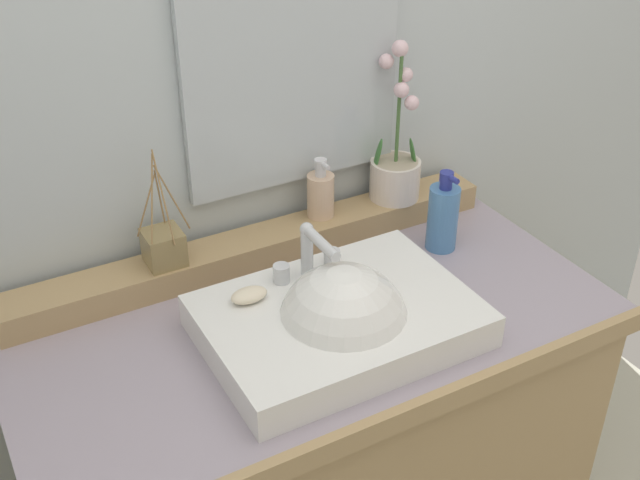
% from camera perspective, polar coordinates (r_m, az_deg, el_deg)
% --- Properties ---
extents(wall_back, '(2.71, 0.20, 2.55)m').
position_cam_1_polar(wall_back, '(1.66, -7.55, 13.86)').
color(wall_back, silver).
rests_on(wall_back, ground).
extents(vanity_cabinet, '(1.15, 0.60, 0.86)m').
position_cam_1_polar(vanity_cabinet, '(1.81, -0.54, -16.24)').
color(vanity_cabinet, tan).
rests_on(vanity_cabinet, ground).
extents(back_ledge, '(1.08, 0.10, 0.06)m').
position_cam_1_polar(back_ledge, '(1.68, -4.43, -0.51)').
color(back_ledge, tan).
rests_on(back_ledge, vanity_cabinet).
extents(sink_basin, '(0.49, 0.35, 0.27)m').
position_cam_1_polar(sink_basin, '(1.46, 1.51, -6.07)').
color(sink_basin, white).
rests_on(sink_basin, vanity_cabinet).
extents(soap_bar, '(0.07, 0.04, 0.02)m').
position_cam_1_polar(soap_bar, '(1.45, -5.14, -3.98)').
color(soap_bar, beige).
rests_on(soap_bar, sink_basin).
extents(potted_plant, '(0.11, 0.11, 0.36)m').
position_cam_1_polar(potted_plant, '(1.78, 5.47, 5.42)').
color(potted_plant, silver).
rests_on(potted_plant, back_ledge).
extents(soap_dispenser, '(0.06, 0.06, 0.14)m').
position_cam_1_polar(soap_dispenser, '(1.71, 0.05, 3.38)').
color(soap_dispenser, beige).
rests_on(soap_dispenser, back_ledge).
extents(reed_diffuser, '(0.10, 0.08, 0.25)m').
position_cam_1_polar(reed_diffuser, '(1.58, -11.21, -0.46)').
color(reed_diffuser, olive).
rests_on(reed_diffuser, back_ledge).
extents(lotion_bottle, '(0.07, 0.07, 0.18)m').
position_cam_1_polar(lotion_bottle, '(1.71, 8.85, 1.70)').
color(lotion_bottle, '#4A7EB5').
rests_on(lotion_bottle, vanity_cabinet).
extents(mirror, '(0.48, 0.02, 0.54)m').
position_cam_1_polar(mirror, '(1.61, -1.92, 13.08)').
color(mirror, silver).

